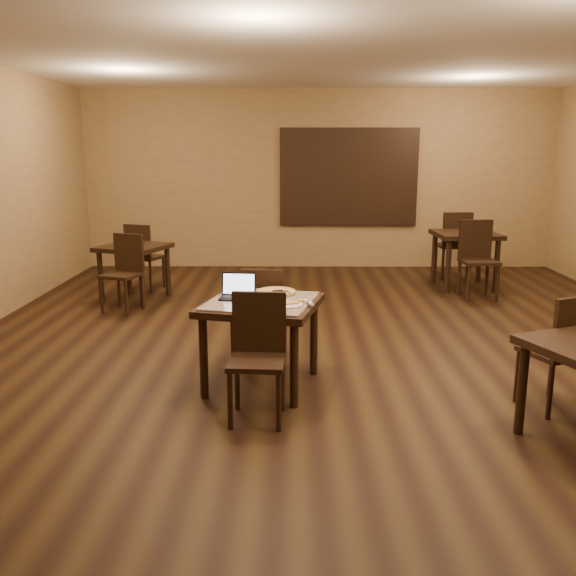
{
  "coord_description": "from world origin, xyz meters",
  "views": [
    {
      "loc": [
        -0.46,
        -5.55,
        2.0
      ],
      "look_at": [
        -0.49,
        -0.48,
        0.85
      ],
      "focal_mm": 38.0,
      "sensor_mm": 36.0,
      "label": 1
    }
  ],
  "objects_px": {
    "pizza_pan": "(276,293)",
    "tiled_table": "(261,312)",
    "chair_main_near": "(258,349)",
    "laptop": "(238,291)",
    "other_table_b": "(134,254)",
    "other_table_a_chair_far": "(454,241)",
    "other_table_b_chair_near": "(125,268)",
    "other_table_c_chair_far": "(563,346)",
    "other_table_a_chair_near": "(477,254)",
    "chair_main_far": "(264,309)",
    "other_table_b_chair_far": "(142,253)",
    "other_table_a": "(465,242)"
  },
  "relations": [
    {
      "from": "laptop",
      "to": "other_table_a_chair_far",
      "type": "height_order",
      "value": "other_table_a_chair_far"
    },
    {
      "from": "other_table_a",
      "to": "other_table_a_chair_near",
      "type": "distance_m",
      "value": 0.63
    },
    {
      "from": "tiled_table",
      "to": "other_table_b",
      "type": "bearing_deg",
      "value": 134.84
    },
    {
      "from": "tiled_table",
      "to": "other_table_a_chair_far",
      "type": "bearing_deg",
      "value": 71.89
    },
    {
      "from": "other_table_a",
      "to": "other_table_b",
      "type": "relative_size",
      "value": 0.9
    },
    {
      "from": "pizza_pan",
      "to": "other_table_b_chair_far",
      "type": "bearing_deg",
      "value": 120.46
    },
    {
      "from": "laptop",
      "to": "other_table_b",
      "type": "distance_m",
      "value": 3.46
    },
    {
      "from": "other_table_a_chair_far",
      "to": "pizza_pan",
      "type": "bearing_deg",
      "value": 54.81
    },
    {
      "from": "laptop",
      "to": "other_table_b_chair_near",
      "type": "relative_size",
      "value": 0.33
    },
    {
      "from": "other_table_b_chair_far",
      "to": "other_table_c_chair_far",
      "type": "relative_size",
      "value": 1.03
    },
    {
      "from": "tiled_table",
      "to": "other_table_b_chair_far",
      "type": "xyz_separation_m",
      "value": [
        -1.91,
        3.69,
        -0.11
      ]
    },
    {
      "from": "tiled_table",
      "to": "other_table_b",
      "type": "height_order",
      "value": "tiled_table"
    },
    {
      "from": "other_table_a_chair_near",
      "to": "other_table_c_chair_far",
      "type": "height_order",
      "value": "other_table_a_chair_near"
    },
    {
      "from": "other_table_b_chair_near",
      "to": "chair_main_far",
      "type": "bearing_deg",
      "value": -26.74
    },
    {
      "from": "other_table_a_chair_far",
      "to": "other_table_b_chair_far",
      "type": "xyz_separation_m",
      "value": [
        -4.73,
        -0.84,
        -0.05
      ]
    },
    {
      "from": "chair_main_far",
      "to": "other_table_b",
      "type": "height_order",
      "value": "chair_main_far"
    },
    {
      "from": "laptop",
      "to": "other_table_b",
      "type": "relative_size",
      "value": 0.31
    },
    {
      "from": "tiled_table",
      "to": "other_table_a_chair_far",
      "type": "xyz_separation_m",
      "value": [
        2.82,
        4.53,
        -0.06
      ]
    },
    {
      "from": "chair_main_far",
      "to": "laptop",
      "type": "xyz_separation_m",
      "value": [
        -0.19,
        -0.52,
        0.29
      ]
    },
    {
      "from": "other_table_a_chair_near",
      "to": "other_table_c_chair_far",
      "type": "xyz_separation_m",
      "value": [
        -0.47,
        -3.82,
        -0.07
      ]
    },
    {
      "from": "other_table_a_chair_near",
      "to": "pizza_pan",
      "type": "bearing_deg",
      "value": -134.42
    },
    {
      "from": "chair_main_far",
      "to": "laptop",
      "type": "bearing_deg",
      "value": 75.02
    },
    {
      "from": "tiled_table",
      "to": "pizza_pan",
      "type": "relative_size",
      "value": 3.01
    },
    {
      "from": "other_table_b_chair_near",
      "to": "other_table_a_chair_far",
      "type": "bearing_deg",
      "value": 42.58
    },
    {
      "from": "other_table_b",
      "to": "other_table_b_chair_far",
      "type": "xyz_separation_m",
      "value": [
        -0.03,
        0.57,
        -0.08
      ]
    },
    {
      "from": "chair_main_near",
      "to": "pizza_pan",
      "type": "bearing_deg",
      "value": 85.77
    },
    {
      "from": "tiled_table",
      "to": "other_table_a_chair_far",
      "type": "distance_m",
      "value": 5.34
    },
    {
      "from": "chair_main_near",
      "to": "chair_main_far",
      "type": "bearing_deg",
      "value": 93.99
    },
    {
      "from": "other_table_c_chair_far",
      "to": "other_table_b_chair_near",
      "type": "bearing_deg",
      "value": -58.05
    },
    {
      "from": "other_table_a_chair_near",
      "to": "other_table_b_chair_far",
      "type": "height_order",
      "value": "other_table_a_chair_near"
    },
    {
      "from": "other_table_a_chair_far",
      "to": "other_table_c_chair_far",
      "type": "height_order",
      "value": "other_table_a_chair_far"
    },
    {
      "from": "other_table_a_chair_far",
      "to": "other_table_c_chair_far",
      "type": "xyz_separation_m",
      "value": [
        -0.48,
        -5.06,
        -0.07
      ]
    },
    {
      "from": "tiled_table",
      "to": "chair_main_near",
      "type": "bearing_deg",
      "value": -75.78
    },
    {
      "from": "other_table_b_chair_near",
      "to": "chair_main_near",
      "type": "bearing_deg",
      "value": -40.05
    },
    {
      "from": "other_table_b",
      "to": "other_table_b_chair_near",
      "type": "bearing_deg",
      "value": -67.6
    },
    {
      "from": "other_table_b_chair_far",
      "to": "other_table_b",
      "type": "bearing_deg",
      "value": 112.4
    },
    {
      "from": "pizza_pan",
      "to": "tiled_table",
      "type": "bearing_deg",
      "value": -116.57
    },
    {
      "from": "pizza_pan",
      "to": "other_table_b_chair_near",
      "type": "relative_size",
      "value": 0.38
    },
    {
      "from": "tiled_table",
      "to": "other_table_c_chair_far",
      "type": "height_order",
      "value": "other_table_c_chair_far"
    },
    {
      "from": "tiled_table",
      "to": "laptop",
      "type": "xyz_separation_m",
      "value": [
        -0.2,
        0.1,
        0.16
      ]
    },
    {
      "from": "tiled_table",
      "to": "other_table_a_chair_far",
      "type": "height_order",
      "value": "other_table_a_chair_far"
    },
    {
      "from": "other_table_a_chair_near",
      "to": "other_table_b_chair_near",
      "type": "bearing_deg",
      "value": -173.97
    },
    {
      "from": "tiled_table",
      "to": "pizza_pan",
      "type": "bearing_deg",
      "value": 77.19
    },
    {
      "from": "laptop",
      "to": "other_table_a_chair_near",
      "type": "distance_m",
      "value": 4.39
    },
    {
      "from": "laptop",
      "to": "other_table_b_chair_far",
      "type": "xyz_separation_m",
      "value": [
        -1.71,
        3.59,
        -0.27
      ]
    },
    {
      "from": "other_table_a_chair_far",
      "to": "other_table_b",
      "type": "distance_m",
      "value": 4.91
    },
    {
      "from": "chair_main_near",
      "to": "pizza_pan",
      "type": "distance_m",
      "value": 0.89
    },
    {
      "from": "other_table_a_chair_near",
      "to": "chair_main_far",
      "type": "bearing_deg",
      "value": -139.54
    },
    {
      "from": "other_table_b_chair_far",
      "to": "chair_main_near",
      "type": "bearing_deg",
      "value": 133.5
    },
    {
      "from": "tiled_table",
      "to": "other_table_b",
      "type": "distance_m",
      "value": 3.64
    }
  ]
}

